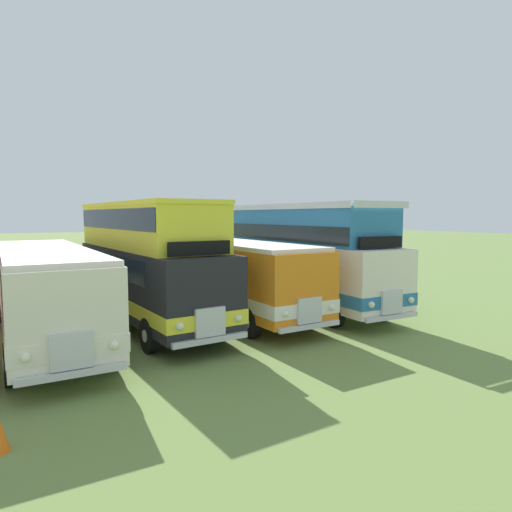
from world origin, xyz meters
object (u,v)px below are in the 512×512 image
bus_fifth_in_row (45,287)px  bus_seventh_in_row (228,271)px  bus_eighth_in_row (305,254)px  bus_sixth_in_row (147,258)px

bus_fifth_in_row → bus_seventh_in_row: 6.94m
bus_seventh_in_row → bus_eighth_in_row: size_ratio=1.03×
bus_fifth_in_row → bus_eighth_in_row: bearing=0.3°
bus_fifth_in_row → bus_seventh_in_row: bearing=4.9°
bus_sixth_in_row → bus_seventh_in_row: 3.54m
bus_eighth_in_row → bus_sixth_in_row: bearing=177.7°
bus_fifth_in_row → bus_seventh_in_row: (6.91, 0.60, -0.00)m
bus_fifth_in_row → bus_seventh_in_row: size_ratio=1.03×
bus_fifth_in_row → bus_eighth_in_row: 10.39m
bus_seventh_in_row → bus_fifth_in_row: bearing=-175.1°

